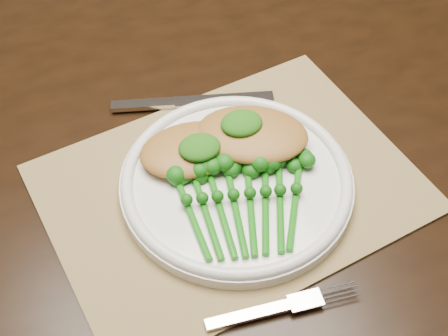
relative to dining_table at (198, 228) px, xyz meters
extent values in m
plane|color=#4F321B|center=(0.02, 0.06, -0.38)|extent=(4.00, 4.00, 0.00)
cube|color=black|center=(0.00, 0.00, 0.35)|extent=(1.65, 0.99, 0.04)
cube|color=olive|center=(0.00, -0.20, 0.37)|extent=(0.49, 0.40, 0.00)
cylinder|color=silver|center=(0.01, -0.21, 0.38)|extent=(0.27, 0.27, 0.02)
torus|color=silver|center=(0.01, -0.21, 0.39)|extent=(0.27, 0.27, 0.01)
cube|color=silver|center=(-0.07, -0.04, 0.38)|extent=(0.09, 0.03, 0.01)
cube|color=silver|center=(0.03, -0.06, 0.38)|extent=(0.13, 0.04, 0.00)
cube|color=silver|center=(-0.02, -0.37, 0.38)|extent=(0.09, 0.01, 0.01)
ellipsoid|color=olive|center=(-0.03, -0.16, 0.41)|extent=(0.13, 0.09, 0.03)
ellipsoid|color=olive|center=(0.04, -0.16, 0.41)|extent=(0.16, 0.14, 0.03)
ellipsoid|color=#12460A|center=(-0.03, -0.17, 0.42)|extent=(0.05, 0.04, 0.02)
ellipsoid|color=#12460A|center=(0.03, -0.15, 0.43)|extent=(0.05, 0.04, 0.02)
camera|label=1|loc=(-0.13, -0.64, 0.96)|focal=50.00mm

